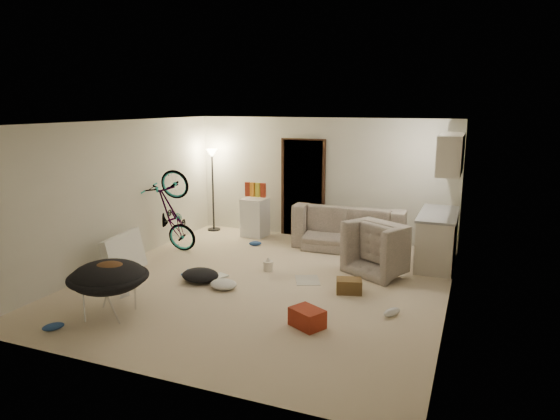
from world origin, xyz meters
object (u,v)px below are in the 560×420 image
at_px(floor_lamp, 212,172).
at_px(mini_fridge, 255,217).
at_px(saucer_chair, 109,284).
at_px(tv_box, 124,254).
at_px(armchair, 388,253).
at_px(bicycle, 173,230).
at_px(kitchen_counter, 437,240).
at_px(drink_case_b, 307,318).
at_px(drink_case_a, 349,286).
at_px(sofa, 350,232).
at_px(juicer, 268,265).

height_order(floor_lamp, mini_fridge, floor_lamp).
xyz_separation_m(saucer_chair, tv_box, (-0.90, 1.42, -0.10)).
bearing_deg(armchair, bicycle, 35.49).
xyz_separation_m(kitchen_counter, drink_case_b, (-1.29, -3.27, -0.32)).
height_order(saucer_chair, drink_case_a, saucer_chair).
relative_size(floor_lamp, sofa, 0.84).
bearing_deg(kitchen_counter, juicer, -150.69).
distance_m(kitchen_counter, tv_box, 5.35).
bearing_deg(sofa, juicer, 62.25).
height_order(sofa, saucer_chair, saucer_chair).
bearing_deg(bicycle, mini_fridge, -35.69).
height_order(kitchen_counter, armchair, kitchen_counter).
xyz_separation_m(armchair, bicycle, (-4.01, -0.38, 0.10)).
xyz_separation_m(drink_case_a, juicer, (-1.52, 0.47, -0.01)).
distance_m(kitchen_counter, bicycle, 4.86).
bearing_deg(tv_box, drink_case_a, 0.75).
xyz_separation_m(floor_lamp, kitchen_counter, (4.83, -0.65, -0.87)).
xyz_separation_m(kitchen_counter, bicycle, (-4.73, -1.10, -0.01)).
relative_size(floor_lamp, drink_case_a, 4.87).
bearing_deg(sofa, mini_fridge, -4.40).
xyz_separation_m(kitchen_counter, mini_fridge, (-3.76, 0.55, -0.03)).
bearing_deg(drink_case_a, drink_case_b, -115.43).
relative_size(floor_lamp, juicer, 7.51).
distance_m(mini_fridge, saucer_chair, 4.47).
xyz_separation_m(mini_fridge, saucer_chair, (-0.07, -4.47, 0.04)).
bearing_deg(drink_case_a, juicer, 146.04).
distance_m(sofa, drink_case_b, 3.74).
distance_m(armchair, mini_fridge, 3.30).
relative_size(bicycle, drink_case_a, 4.37).
relative_size(armchair, mini_fridge, 1.23).
distance_m(armchair, drink_case_b, 2.61).
relative_size(floor_lamp, saucer_chair, 1.72).
height_order(kitchen_counter, juicer, kitchen_counter).
bearing_deg(floor_lamp, tv_box, -88.18).
relative_size(kitchen_counter, drink_case_b, 3.65).
height_order(sofa, mini_fridge, mini_fridge).
xyz_separation_m(sofa, tv_box, (-3.06, -2.95, 0.03)).
bearing_deg(armchair, mini_fridge, 7.36).
bearing_deg(drink_case_b, floor_lamp, 160.63).
relative_size(armchair, drink_case_b, 2.42).
height_order(mini_fridge, drink_case_b, mini_fridge).
distance_m(sofa, armchair, 1.51).
xyz_separation_m(sofa, saucer_chair, (-2.17, -4.37, 0.13)).
bearing_deg(bicycle, floor_lamp, -2.13).
relative_size(armchair, juicer, 4.13).
xyz_separation_m(drink_case_a, drink_case_b, (-0.20, -1.34, 0.01)).
bearing_deg(mini_fridge, drink_case_a, -38.81).
bearing_deg(tv_box, saucer_chair, -65.81).
bearing_deg(floor_lamp, armchair, -18.50).
bearing_deg(mini_fridge, juicer, -55.97).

